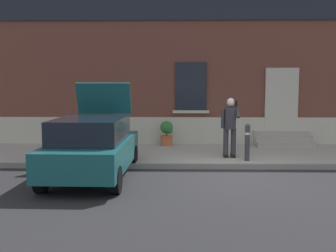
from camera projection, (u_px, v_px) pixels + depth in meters
name	position (u px, v px, depth m)	size (l,w,h in m)	color
ground_plane	(229.00, 177.00, 10.28)	(80.00, 80.00, 0.00)	#232326
sidewalk	(218.00, 154.00, 13.06)	(24.00, 3.60, 0.15)	#99968E
curb_edge	(225.00, 166.00, 11.21)	(24.00, 0.12, 0.15)	gray
building_facade	(213.00, 44.00, 15.15)	(24.00, 1.52, 7.50)	brown
entrance_stoop	(283.00, 140.00, 14.40)	(1.95, 0.96, 0.48)	#9E998E
hatchback_car_teal	(93.00, 146.00, 10.03)	(1.87, 4.10, 2.34)	#165156
bollard_near_person	(247.00, 141.00, 11.53)	(0.15, 0.15, 1.04)	#333338
bollard_far_left	(121.00, 140.00, 11.61)	(0.15, 0.15, 1.04)	#333338
person_on_phone	(230.00, 124.00, 11.95)	(0.51, 0.50, 1.75)	#2D2D33
planter_cream	(111.00, 133.00, 14.18)	(0.44, 0.44, 0.86)	beige
planter_terracotta	(167.00, 133.00, 14.33)	(0.44, 0.44, 0.86)	#B25B38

